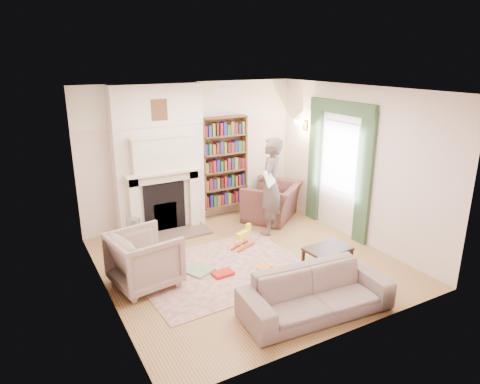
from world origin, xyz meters
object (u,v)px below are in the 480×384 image
bookcase (224,162)px  armchair_left (145,259)px  sofa (316,293)px  armchair_reading (272,201)px  man_reading (270,186)px  rocking_horse (243,237)px  paraffin_heater (134,233)px  coffee_table (327,261)px

bookcase → armchair_left: bearing=-139.1°
bookcase → sofa: (-0.59, -3.84, -0.88)m
armchair_reading → sofa: 3.49m
man_reading → rocking_horse: man_reading is taller
sofa → armchair_left: bearing=138.8°
armchair_reading → man_reading: (-0.45, -0.60, 0.55)m
sofa → paraffin_heater: sofa is taller
armchair_reading → coffee_table: 2.51m
rocking_horse → armchair_reading: bearing=15.3°
sofa → paraffin_heater: 3.52m
coffee_table → paraffin_heater: (-2.36, 2.41, 0.05)m
armchair_reading → paraffin_heater: size_ratio=2.10×
coffee_table → paraffin_heater: 3.38m
armchair_left → coffee_table: (2.57, -1.05, -0.19)m
rocking_horse → sofa: bearing=-116.4°
armchair_reading → bookcase: bearing=-76.3°
sofa → paraffin_heater: (-1.54, 3.17, -0.02)m
armchair_reading → man_reading: size_ratio=0.62×
bookcase → armchair_reading: 1.30m
sofa → rocking_horse: (0.14, 2.22, -0.09)m
sofa → man_reading: size_ratio=1.09×
armchair_reading → rocking_horse: bearing=0.5°
paraffin_heater → rocking_horse: paraffin_heater is taller
man_reading → bookcase: bearing=-114.8°
bookcase → armchair_reading: size_ratio=1.60×
armchair_left → rocking_horse: 1.94m
paraffin_heater → man_reading: bearing=-13.0°
man_reading → rocking_horse: 1.14m
armchair_reading → sofa: size_ratio=0.57×
bookcase → armchair_left: (-2.34, -2.03, -0.76)m
man_reading → rocking_horse: bearing=-15.0°
armchair_reading → armchair_left: 3.43m
man_reading → sofa: bearing=29.7°
bookcase → sofa: bookcase is taller
bookcase → armchair_left: size_ratio=2.02×
bookcase → rocking_horse: size_ratio=3.93×
paraffin_heater → armchair_reading: bearing=0.6°
armchair_reading → coffee_table: bearing=39.4°
armchair_left → man_reading: size_ratio=0.49×
armchair_left → paraffin_heater: bearing=-18.2°
coffee_table → rocking_horse: size_ratio=1.49×
bookcase → paraffin_heater: 2.41m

